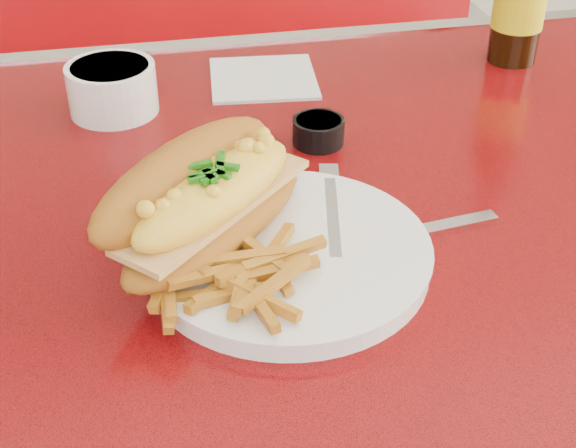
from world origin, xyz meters
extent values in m
cube|color=red|center=(0.00, 0.00, 0.75)|extent=(1.20, 0.80, 0.04)
cube|color=white|center=(0.00, 0.40, 0.75)|extent=(1.22, 0.03, 0.04)
cube|color=#A40A0F|center=(0.00, 0.78, 0.23)|extent=(1.20, 0.50, 0.45)
cylinder|color=white|center=(-0.02, -0.09, 0.78)|extent=(0.29, 0.29, 0.02)
cylinder|color=white|center=(-0.02, -0.09, 0.79)|extent=(0.29, 0.29, 0.00)
ellipsoid|color=#AC661B|center=(-0.07, -0.07, 0.81)|extent=(0.20, 0.20, 0.04)
cube|color=tan|center=(-0.07, -0.07, 0.82)|extent=(0.18, 0.17, 0.01)
ellipsoid|color=yellow|center=(-0.07, -0.07, 0.84)|extent=(0.17, 0.17, 0.04)
ellipsoid|color=#AC661B|center=(-0.09, -0.05, 0.84)|extent=(0.21, 0.20, 0.08)
cube|color=silver|center=(0.03, -0.05, 0.79)|extent=(0.03, 0.12, 0.00)
cube|color=silver|center=(0.04, 0.02, 0.79)|extent=(0.02, 0.03, 0.00)
cylinder|color=white|center=(-0.15, 0.23, 0.80)|extent=(0.13, 0.13, 0.05)
cylinder|color=black|center=(-0.15, 0.23, 0.82)|extent=(0.11, 0.11, 0.01)
cylinder|color=black|center=(0.06, 0.11, 0.78)|extent=(0.06, 0.06, 0.03)
cylinder|color=#DF8351|center=(0.06, 0.11, 0.79)|extent=(0.05, 0.05, 0.01)
cylinder|color=black|center=(0.35, 0.27, 0.85)|extent=(0.07, 0.07, 0.16)
cylinder|color=#D5C612|center=(0.35, 0.27, 0.84)|extent=(0.08, 0.08, 0.05)
cube|color=silver|center=(0.04, -0.08, 0.77)|extent=(0.13, 0.03, 0.00)
cube|color=silver|center=(0.14, -0.07, 0.77)|extent=(0.08, 0.02, 0.01)
cube|color=silver|center=(0.03, 0.27, 0.77)|extent=(0.14, 0.14, 0.00)
camera|label=1|loc=(-0.13, -0.61, 1.18)|focal=50.00mm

